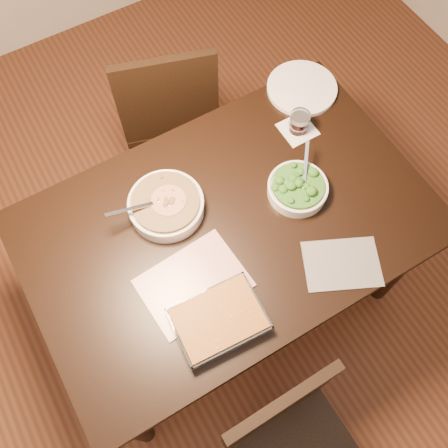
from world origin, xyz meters
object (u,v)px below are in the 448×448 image
(stew_bowl, at_px, (166,205))
(chair_far, at_px, (167,106))
(baking_dish, at_px, (219,320))
(broccoli_bowl, at_px, (298,188))
(dinner_plate, at_px, (302,88))
(wine_tumbler, at_px, (299,122))
(chair_near, at_px, (290,441))
(table, at_px, (228,235))

(stew_bowl, bearing_deg, chair_far, 64.48)
(stew_bowl, relative_size, chair_far, 0.33)
(stew_bowl, height_order, baking_dish, stew_bowl)
(broccoli_bowl, distance_m, dinner_plate, 0.47)
(wine_tumbler, xyz_separation_m, chair_near, (-0.60, -0.90, -0.33))
(wine_tumbler, bearing_deg, chair_far, 118.96)
(chair_near, bearing_deg, baking_dish, 94.48)
(baking_dish, bearing_deg, stew_bowl, 88.09)
(dinner_plate, xyz_separation_m, chair_far, (-0.42, 0.39, -0.26))
(broccoli_bowl, distance_m, chair_far, 0.83)
(stew_bowl, relative_size, wine_tumbler, 3.45)
(broccoli_bowl, bearing_deg, table, 176.31)
(table, height_order, broccoli_bowl, broccoli_bowl)
(chair_near, bearing_deg, table, 75.79)
(baking_dish, bearing_deg, wine_tumbler, 41.67)
(wine_tumbler, bearing_deg, baking_dish, -142.28)
(chair_far, bearing_deg, chair_near, 96.03)
(broccoli_bowl, relative_size, dinner_plate, 0.79)
(chair_near, distance_m, chair_far, 1.48)
(broccoli_bowl, relative_size, chair_far, 0.25)
(baking_dish, bearing_deg, chair_far, 76.23)
(table, xyz_separation_m, baking_dish, (-0.20, -0.28, 0.12))
(broccoli_bowl, xyz_separation_m, baking_dish, (-0.48, -0.26, -0.00))
(wine_tumbler, height_order, chair_far, chair_far)
(chair_far, bearing_deg, wine_tumbler, 136.48)
(baking_dish, distance_m, wine_tumbler, 0.80)
(table, distance_m, dinner_plate, 0.67)
(table, relative_size, stew_bowl, 4.77)
(stew_bowl, bearing_deg, broccoli_bowl, -21.71)
(chair_near, bearing_deg, dinner_plate, 55.08)
(dinner_plate, relative_size, chair_near, 0.33)
(table, bearing_deg, wine_tumbler, 25.81)
(table, bearing_deg, stew_bowl, 135.98)
(wine_tumbler, bearing_deg, table, -154.19)
(broccoli_bowl, height_order, wine_tumbler, wine_tumbler)
(broccoli_bowl, bearing_deg, chair_far, 100.67)
(table, bearing_deg, baking_dish, -125.91)
(baking_dish, bearing_deg, chair_near, -80.96)
(dinner_plate, bearing_deg, chair_near, -124.31)
(table, distance_m, baking_dish, 0.37)
(stew_bowl, relative_size, broccoli_bowl, 1.34)
(wine_tumbler, distance_m, chair_near, 1.13)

